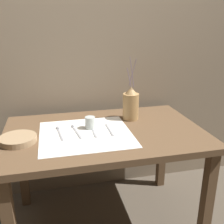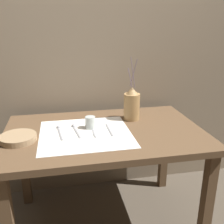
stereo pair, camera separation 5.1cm
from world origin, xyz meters
The scene contains 11 objects.
ground_plane centered at (0.00, 0.00, 0.00)m, with size 12.00×12.00×0.00m, color brown.
stone_wall_back centered at (0.00, 0.51, 1.20)m, with size 7.00×0.06×2.40m.
wooden_table centered at (0.00, 0.00, 0.62)m, with size 1.25×0.80×0.71m.
linen_cloth centered at (-0.12, -0.03, 0.71)m, with size 0.55×0.52×0.00m.
pitcher_with_flowers centered at (0.22, 0.16, 0.82)m, with size 0.11×0.11×0.44m.
wooden_bowl centered at (-0.51, -0.05, 0.73)m, with size 0.21×0.21×0.04m.
glass_tumbler_near centered at (-0.08, 0.05, 0.75)m, with size 0.06×0.06×0.08m.
spoon_inner centered at (-0.28, 0.05, 0.72)m, with size 0.04×0.21×0.02m.
spoon_outer centered at (-0.18, 0.06, 0.72)m, with size 0.05×0.21×0.02m.
fork_outer centered at (-0.07, -0.01, 0.72)m, with size 0.01×0.20×0.00m.
fork_inner centered at (0.03, -0.01, 0.72)m, with size 0.02×0.20×0.00m.
Camera 2 is at (-0.25, -1.51, 1.36)m, focal length 42.00 mm.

